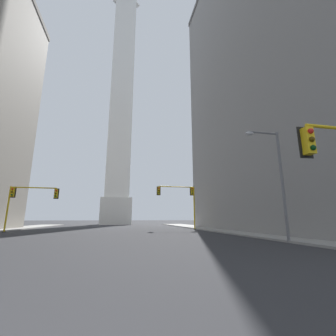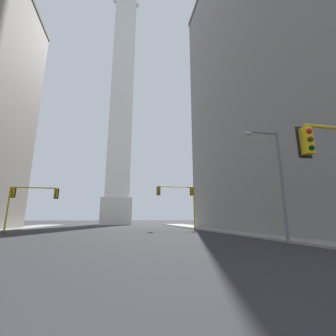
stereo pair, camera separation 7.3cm
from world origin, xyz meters
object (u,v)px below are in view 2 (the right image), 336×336
object	(u,v)px
traffic_light_mid_left	(27,197)
traffic_light_mid_right	(182,196)
obelisk	(122,96)
street_lamp	(275,172)

from	to	relation	value
traffic_light_mid_left	traffic_light_mid_right	xyz separation A→B (m)	(20.41, 2.41, 0.75)
obelisk	street_lamp	distance (m)	60.73
obelisk	traffic_light_mid_left	xyz separation A→B (m)	(-10.16, -32.55, -33.87)
traffic_light_mid_left	traffic_light_mid_right	bearing A→B (deg)	6.73
street_lamp	obelisk	bearing A→B (deg)	103.66
traffic_light_mid_right	obelisk	bearing A→B (deg)	108.78
traffic_light_mid_left	traffic_light_mid_right	world-z (taller)	traffic_light_mid_right
obelisk	traffic_light_mid_right	xyz separation A→B (m)	(10.25, -30.15, -33.12)
traffic_light_mid_right	traffic_light_mid_left	bearing A→B (deg)	-173.27
traffic_light_mid_left	obelisk	bearing A→B (deg)	72.66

